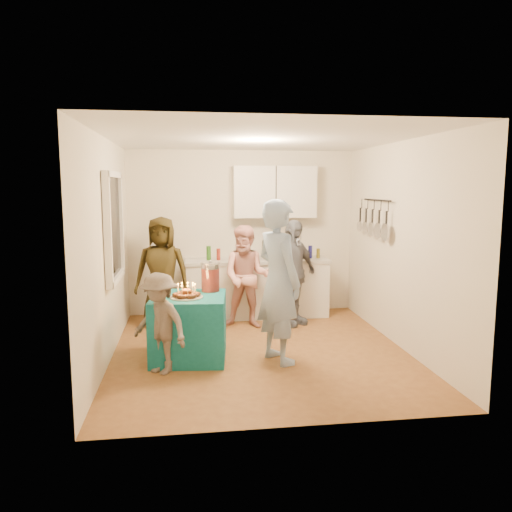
{
  "coord_description": "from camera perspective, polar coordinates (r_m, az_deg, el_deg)",
  "views": [
    {
      "loc": [
        -0.87,
        -5.94,
        2.04
      ],
      "look_at": [
        0.0,
        0.35,
        1.15
      ],
      "focal_mm": 35.0,
      "sensor_mm": 36.0,
      "label": 1
    }
  ],
  "objects": [
    {
      "name": "child_near_left",
      "position": [
        5.58,
        -10.95,
        -7.57
      ],
      "size": [
        0.82,
        0.79,
        1.12
      ],
      "primitive_type": "imported",
      "rotation": [
        0.0,
        0.0,
        -0.71
      ],
      "color": "#564B45",
      "rests_on": "floor"
    },
    {
      "name": "woman_back_center",
      "position": [
        7.19,
        -1.07,
        -2.41
      ],
      "size": [
        0.84,
        0.73,
        1.49
      ],
      "primitive_type": "imported",
      "rotation": [
        0.0,
        0.0,
        -0.26
      ],
      "color": "#DF7774",
      "rests_on": "floor"
    },
    {
      "name": "punch_jar",
      "position": [
        6.14,
        -5.23,
        -2.47
      ],
      "size": [
        0.22,
        0.22,
        0.34
      ],
      "primitive_type": "cylinder",
      "color": "#AD160D",
      "rests_on": "party_table"
    },
    {
      "name": "microwave",
      "position": [
        7.83,
        2.64,
        0.69
      ],
      "size": [
        0.5,
        0.34,
        0.27
      ],
      "primitive_type": "imported",
      "rotation": [
        0.0,
        0.0,
        0.0
      ],
      "color": "white",
      "rests_on": "countertop"
    },
    {
      "name": "ceiling",
      "position": [
        6.03,
        0.47,
        13.32
      ],
      "size": [
        4.0,
        4.0,
        0.0
      ],
      "primitive_type": "plane",
      "color": "white",
      "rests_on": "floor"
    },
    {
      "name": "back_wall",
      "position": [
        8.02,
        -1.62,
        2.68
      ],
      "size": [
        3.6,
        3.6,
        0.0
      ],
      "primitive_type": "plane",
      "color": "silver",
      "rests_on": "floor"
    },
    {
      "name": "upper_cabinet",
      "position": [
        7.91,
        2.11,
        7.33
      ],
      "size": [
        1.3,
        0.3,
        0.8
      ],
      "primitive_type": "cube",
      "color": "white",
      "rests_on": "back_wall"
    },
    {
      "name": "man_birthday",
      "position": [
        5.77,
        2.59,
        -2.93
      ],
      "size": [
        0.7,
        0.82,
        1.9
      ],
      "primitive_type": "imported",
      "rotation": [
        0.0,
        0.0,
        2.0
      ],
      "color": "#97B4DD",
      "rests_on": "floor"
    },
    {
      "name": "donut_cake",
      "position": [
        5.82,
        -7.97,
        -3.89
      ],
      "size": [
        0.38,
        0.38,
        0.18
      ],
      "primitive_type": null,
      "color": "#381C0C",
      "rests_on": "party_table"
    },
    {
      "name": "pot_rack",
      "position": [
        7.14,
        13.45,
        4.23
      ],
      "size": [
        0.12,
        1.0,
        0.6
      ],
      "primitive_type": "cube",
      "color": "black",
      "rests_on": "right_wall"
    },
    {
      "name": "party_table",
      "position": [
        6.03,
        -7.65,
        -8.07
      ],
      "size": [
        0.93,
        0.93,
        0.76
      ],
      "primitive_type": "cube",
      "rotation": [
        0.0,
        0.0,
        -0.1
      ],
      "color": "#0F6069",
      "rests_on": "floor"
    },
    {
      "name": "counter",
      "position": [
        7.88,
        0.09,
        -3.81
      ],
      "size": [
        2.2,
        0.58,
        0.86
      ],
      "primitive_type": "cube",
      "color": "white",
      "rests_on": "floor"
    },
    {
      "name": "countertop",
      "position": [
        7.8,
        0.09,
        -0.54
      ],
      "size": [
        2.24,
        0.62,
        0.05
      ],
      "primitive_type": "cube",
      "color": "beige",
      "rests_on": "counter"
    },
    {
      "name": "floor",
      "position": [
        6.34,
        0.44,
        -10.8
      ],
      "size": [
        4.0,
        4.0,
        0.0
      ],
      "primitive_type": "plane",
      "color": "brown",
      "rests_on": "ground"
    },
    {
      "name": "left_wall",
      "position": [
        6.05,
        -16.66,
        0.63
      ],
      "size": [
        4.0,
        4.0,
        0.0
      ],
      "primitive_type": "plane",
      "color": "silver",
      "rests_on": "floor"
    },
    {
      "name": "woman_back_left",
      "position": [
        7.37,
        -10.68,
        -1.81
      ],
      "size": [
        0.85,
        0.61,
        1.61
      ],
      "primitive_type": "imported",
      "rotation": [
        0.0,
        0.0,
        -0.13
      ],
      "color": "#504016",
      "rests_on": "floor"
    },
    {
      "name": "window_night",
      "position": [
        6.32,
        -16.07,
        3.22
      ],
      "size": [
        0.04,
        1.0,
        1.2
      ],
      "primitive_type": "cube",
      "color": "black",
      "rests_on": "left_wall"
    },
    {
      "name": "woman_back_right",
      "position": [
        7.33,
        4.16,
        -1.94
      ],
      "size": [
        0.97,
        0.82,
        1.56
      ],
      "primitive_type": "imported",
      "rotation": [
        0.0,
        0.0,
        0.58
      ],
      "color": "black",
      "rests_on": "floor"
    },
    {
      "name": "right_wall",
      "position": [
        6.55,
        16.23,
        1.18
      ],
      "size": [
        4.0,
        4.0,
        0.0
      ],
      "primitive_type": "plane",
      "color": "silver",
      "rests_on": "floor"
    }
  ]
}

